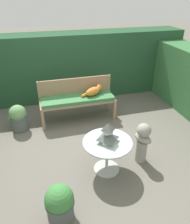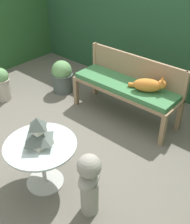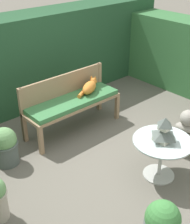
% 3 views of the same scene
% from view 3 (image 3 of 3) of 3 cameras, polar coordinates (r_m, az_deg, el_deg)
% --- Properties ---
extents(ground, '(30.00, 30.00, 0.00)m').
position_cam_3_polar(ground, '(4.40, 1.96, -8.93)').
color(ground, '#666056').
extents(foliage_hedge_back, '(6.40, 0.74, 1.61)m').
position_cam_3_polar(foliage_hedge_back, '(5.66, -14.07, 8.63)').
color(foliage_hedge_back, '#234C2D').
rests_on(foliage_hedge_back, ground).
extents(garden_bench, '(1.58, 0.50, 0.54)m').
position_cam_3_polar(garden_bench, '(4.86, -4.04, 1.59)').
color(garden_bench, '#937556').
rests_on(garden_bench, ground).
extents(bench_backrest, '(1.58, 0.06, 0.88)m').
position_cam_3_polar(bench_backrest, '(4.95, -5.77, 4.35)').
color(bench_backrest, '#937556').
rests_on(bench_backrest, ground).
extents(cat, '(0.50, 0.33, 0.22)m').
position_cam_3_polar(cat, '(4.99, -1.02, 4.60)').
color(cat, orange).
rests_on(cat, garden_bench).
extents(patio_table, '(0.74, 0.74, 0.55)m').
position_cam_3_polar(patio_table, '(3.99, 12.13, -6.46)').
color(patio_table, '#B7B7B2').
rests_on(patio_table, ground).
extents(pagoda_birdhouse, '(0.27, 0.27, 0.32)m').
position_cam_3_polar(pagoda_birdhouse, '(3.85, 12.51, -3.43)').
color(pagoda_birdhouse, beige).
rests_on(pagoda_birdhouse, patio_table).
extents(garden_bust, '(0.28, 0.36, 0.72)m').
position_cam_3_polar(garden_bust, '(4.47, 16.34, -3.24)').
color(garden_bust, gray).
rests_on(garden_bust, ground).
extents(potted_plant_hedge_corner, '(0.36, 0.36, 0.52)m').
position_cam_3_polar(potted_plant_hedge_corner, '(3.32, 12.15, -19.39)').
color(potted_plant_hedge_corner, '#4C5651').
rests_on(potted_plant_hedge_corner, ground).
extents(potted_plant_path_edge, '(0.36, 0.36, 0.55)m').
position_cam_3_polar(potted_plant_path_edge, '(4.37, -16.12, -5.99)').
color(potted_plant_path_edge, '#4C5651').
rests_on(potted_plant_path_edge, ground).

